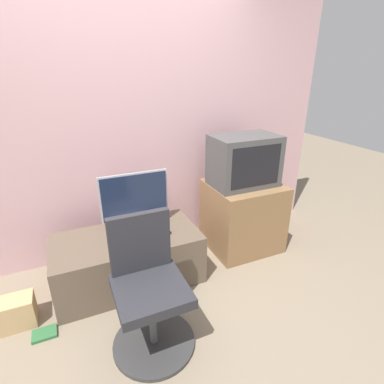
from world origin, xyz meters
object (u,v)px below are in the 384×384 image
at_px(keyboard, 142,240).
at_px(cardboard_box_lower, 15,313).
at_px(main_monitor, 135,201).
at_px(mouse, 168,233).
at_px(office_chair, 149,295).
at_px(crt_tv, 244,161).
at_px(book, 44,334).

distance_m(keyboard, cardboard_box_lower, 1.04).
height_order(main_monitor, mouse, main_monitor).
height_order(office_chair, cardboard_box_lower, office_chair).
bearing_deg(main_monitor, mouse, -52.53).
bearing_deg(cardboard_box_lower, mouse, 2.82).
xyz_separation_m(crt_tv, office_chair, (-1.20, -0.78, -0.55)).
bearing_deg(keyboard, cardboard_box_lower, -177.31).
xyz_separation_m(mouse, book, (-1.04, -0.24, -0.45)).
bearing_deg(office_chair, main_monitor, 80.65).
bearing_deg(cardboard_box_lower, keyboard, 2.69).
relative_size(crt_tv, office_chair, 0.68).
distance_m(crt_tv, cardboard_box_lower, 2.25).
bearing_deg(main_monitor, crt_tv, -3.64).
bearing_deg(main_monitor, cardboard_box_lower, -162.44).
distance_m(cardboard_box_lower, book, 0.28).
bearing_deg(crt_tv, office_chair, -147.09).
relative_size(keyboard, mouse, 4.64).
height_order(keyboard, crt_tv, crt_tv).
distance_m(main_monitor, office_chair, 0.91).
relative_size(office_chair, book, 5.58).
bearing_deg(mouse, main_monitor, 127.47).
bearing_deg(mouse, cardboard_box_lower, -177.18).
xyz_separation_m(mouse, cardboard_box_lower, (-1.22, -0.06, -0.35)).
bearing_deg(cardboard_box_lower, book, -45.67).
bearing_deg(mouse, crt_tv, 12.71).
xyz_separation_m(main_monitor, keyboard, (-0.03, -0.27, -0.24)).
xyz_separation_m(office_chair, book, (-0.70, 0.34, -0.38)).
height_order(main_monitor, office_chair, main_monitor).
relative_size(mouse, cardboard_box_lower, 0.25).
height_order(crt_tv, cardboard_box_lower, crt_tv).
bearing_deg(crt_tv, cardboard_box_lower, -173.03).
relative_size(keyboard, book, 1.93).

